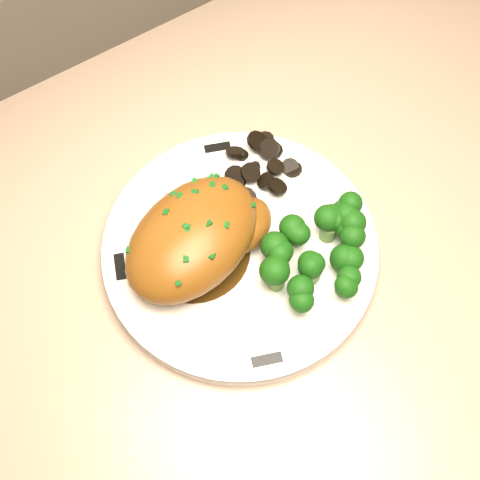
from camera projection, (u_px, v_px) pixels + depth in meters
counter at (451, 221)px, 1.12m from camera, size 2.05×0.68×1.01m
plate at (240, 249)px, 0.60m from camera, size 0.29×0.29×0.02m
rim_accent_0 at (217, 148)px, 0.64m from camera, size 0.03×0.02×0.00m
rim_accent_1 at (120, 267)px, 0.58m from camera, size 0.02×0.03×0.00m
rim_accent_2 at (267, 360)px, 0.53m from camera, size 0.03×0.02×0.00m
rim_accent_3 at (355, 223)px, 0.60m from camera, size 0.02×0.03×0.00m
gravy_pool at (194, 251)px, 0.58m from camera, size 0.11×0.11×0.00m
chicken_breast at (198, 236)px, 0.56m from camera, size 0.17×0.14×0.06m
mushroom_pile at (256, 174)px, 0.62m from camera, size 0.10×0.07×0.03m
broccoli_florets at (319, 253)px, 0.56m from camera, size 0.12×0.09×0.04m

